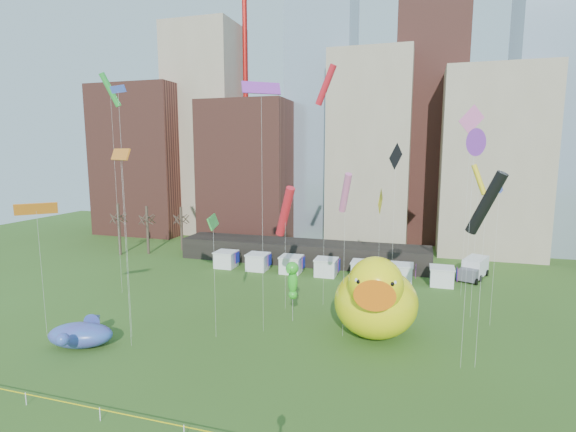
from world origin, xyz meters
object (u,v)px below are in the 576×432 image
(big_duck, at_px, (376,298))
(small_duck, at_px, (396,302))
(whale_inflatable, at_px, (82,333))
(seahorse_purple, at_px, (373,288))
(box_truck, at_px, (474,268))
(seahorse_green, at_px, (293,277))

(big_duck, bearing_deg, small_duck, 72.84)
(whale_inflatable, bearing_deg, seahorse_purple, 8.83)
(big_duck, distance_m, box_truck, 25.45)
(big_duck, distance_m, small_duck, 7.09)
(big_duck, relative_size, seahorse_purple, 1.90)
(seahorse_green, bearing_deg, seahorse_purple, 7.99)
(small_duck, xyz_separation_m, seahorse_green, (-9.82, -5.15, 3.29))
(big_duck, xyz_separation_m, seahorse_green, (-8.29, 1.33, 0.87))
(whale_inflatable, bearing_deg, big_duck, 4.98)
(small_duck, bearing_deg, big_duck, -95.01)
(small_duck, bearing_deg, box_truck, 68.52)
(small_duck, xyz_separation_m, box_truck, (9.38, 16.38, 0.10))
(big_duck, height_order, seahorse_purple, big_duck)
(seahorse_green, height_order, whale_inflatable, seahorse_green)
(seahorse_green, relative_size, box_truck, 0.92)
(big_duck, distance_m, seahorse_green, 8.44)
(big_duck, relative_size, whale_inflatable, 1.50)
(seahorse_purple, relative_size, whale_inflatable, 0.79)
(big_duck, height_order, small_duck, big_duck)
(whale_inflatable, bearing_deg, box_truck, 26.39)
(small_duck, xyz_separation_m, seahorse_purple, (-2.01, -4.77, 2.81))
(seahorse_purple, bearing_deg, small_duck, 54.24)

